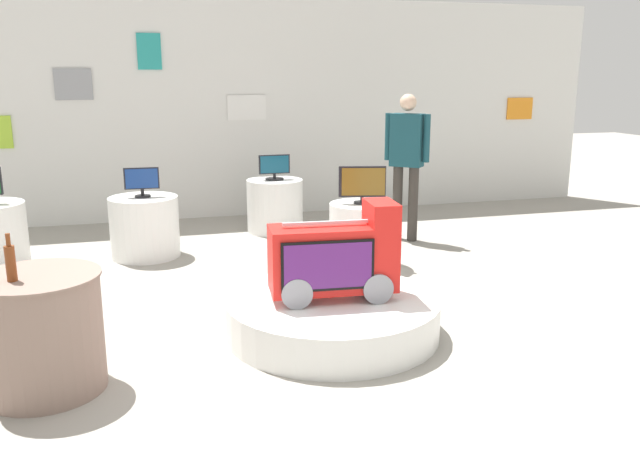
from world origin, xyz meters
The scene contains 13 objects.
ground_plane centered at (0.00, 0.00, 0.00)m, with size 30.00×30.00×0.00m, color #9E998E.
back_wall_display centered at (-0.01, 4.81, 1.51)m, with size 11.37×0.13×3.03m.
main_display_pedestal centered at (0.21, 0.16, 0.15)m, with size 1.67×1.67×0.30m, color white.
novelty_firetruck_tv centered at (0.23, 0.15, 0.60)m, with size 1.00×0.50×0.75m.
display_pedestal_center_rear centered at (1.04, 1.88, 0.34)m, with size 0.68×0.68×0.68m, color white.
tv_on_center_rear centered at (1.04, 1.88, 0.89)m, with size 0.48×0.18×0.39m.
display_pedestal_right_rear centered at (-1.16, 2.88, 0.34)m, with size 0.76×0.76×0.68m, color white.
tv_on_right_rear centered at (-1.16, 2.88, 0.86)m, with size 0.38×0.17×0.33m.
display_pedestal_far_right centered at (0.48, 3.68, 0.34)m, with size 0.72×0.72×0.68m, color white.
tv_on_far_right centered at (0.48, 3.67, 0.84)m, with size 0.40×0.24×0.32m.
side_table_round centered at (-1.84, -0.23, 0.40)m, with size 0.79×0.79×0.77m.
bottle_on_side_table centered at (-1.96, -0.32, 0.89)m, with size 0.06×0.06×0.30m.
shopper_browsing_near_truck centered at (1.93, 2.81, 1.04)m, with size 0.44×0.40×1.77m.
Camera 1 is at (-1.18, -4.45, 2.00)m, focal length 36.64 mm.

